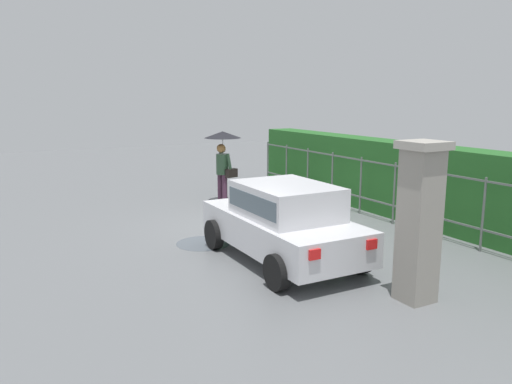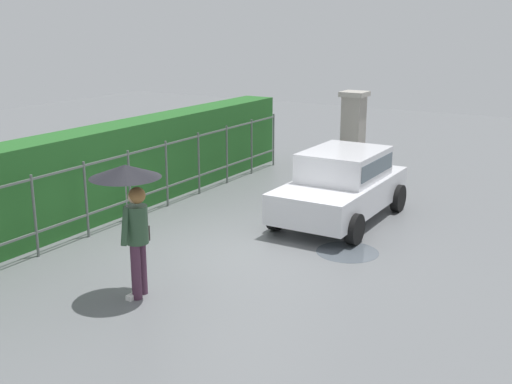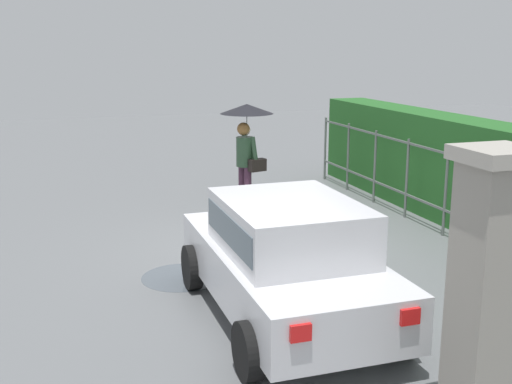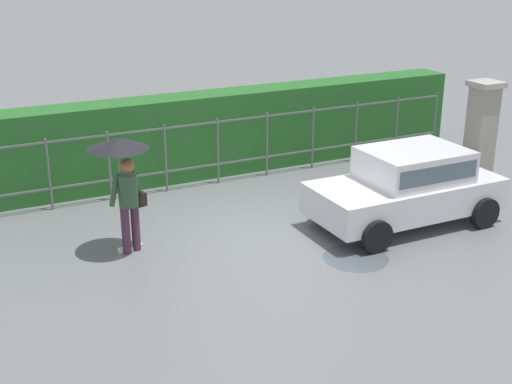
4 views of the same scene
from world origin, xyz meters
The scene contains 7 objects.
ground_plane centered at (0.00, 0.00, 0.00)m, with size 40.00×40.00×0.00m, color slate.
car centered at (2.66, -0.75, 0.80)m, with size 3.74×1.87×1.48m.
pedestrian centered at (-2.54, 0.40, 1.55)m, with size 1.05×1.05×2.07m.
gate_pillar centered at (5.17, 0.06, 1.24)m, with size 0.60×0.60×2.42m.
fence_section centered at (0.95, 3.03, 0.83)m, with size 11.12×0.05×1.50m.
hedge_row centered at (0.95, 3.79, 0.95)m, with size 12.07×0.90×1.90m, color #235B23.
puddle_near centered at (0.90, -1.64, 0.00)m, with size 1.14×1.14×0.00m, color #4C545B.
Camera 3 is at (9.22, -3.28, 3.21)m, focal length 44.46 mm.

